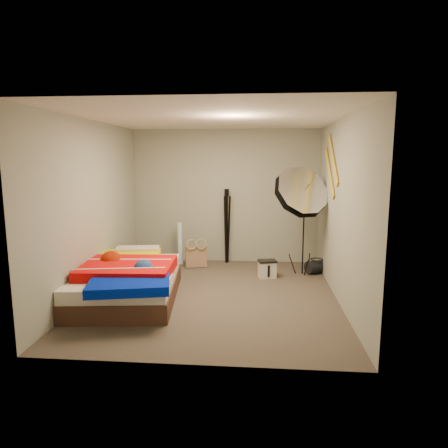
# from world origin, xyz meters

# --- Properties ---
(floor) EXTENTS (4.00, 4.00, 0.00)m
(floor) POSITION_xyz_m (0.00, 0.00, 0.00)
(floor) COLOR #4C4239
(floor) RESTS_ON ground
(ceiling) EXTENTS (4.00, 4.00, 0.00)m
(ceiling) POSITION_xyz_m (0.00, 0.00, 2.50)
(ceiling) COLOR silver
(ceiling) RESTS_ON wall_back
(wall_back) EXTENTS (3.50, 0.00, 3.50)m
(wall_back) POSITION_xyz_m (0.00, 2.00, 1.25)
(wall_back) COLOR gray
(wall_back) RESTS_ON floor
(wall_front) EXTENTS (3.50, 0.00, 3.50)m
(wall_front) POSITION_xyz_m (0.00, -2.00, 1.25)
(wall_front) COLOR gray
(wall_front) RESTS_ON floor
(wall_left) EXTENTS (0.00, 4.00, 4.00)m
(wall_left) POSITION_xyz_m (-1.75, 0.00, 1.25)
(wall_left) COLOR gray
(wall_left) RESTS_ON floor
(wall_right) EXTENTS (0.00, 4.00, 4.00)m
(wall_right) POSITION_xyz_m (1.75, 0.00, 1.25)
(wall_right) COLOR gray
(wall_right) RESTS_ON floor
(tote_bag) EXTENTS (0.42, 0.26, 0.40)m
(tote_bag) POSITION_xyz_m (-0.49, 1.49, 0.19)
(tote_bag) COLOR #99765B
(tote_bag) RESTS_ON floor
(wrapping_roll) EXTENTS (0.15, 0.24, 0.79)m
(wrapping_roll) POSITION_xyz_m (-0.82, 1.67, 0.39)
(wrapping_roll) COLOR #5BB0CE
(wrapping_roll) RESTS_ON floor
(camera_case) EXTENTS (0.31, 0.25, 0.27)m
(camera_case) POSITION_xyz_m (0.79, 0.94, 0.14)
(camera_case) COLOR beige
(camera_case) RESTS_ON floor
(duffel_bag) EXTENTS (0.43, 0.37, 0.22)m
(duffel_bag) POSITION_xyz_m (1.65, 1.26, 0.11)
(duffel_bag) COLOR black
(duffel_bag) RESTS_ON floor
(wall_stripe_upper) EXTENTS (0.02, 0.91, 0.78)m
(wall_stripe_upper) POSITION_xyz_m (1.73, 0.60, 1.95)
(wall_stripe_upper) COLOR gold
(wall_stripe_upper) RESTS_ON wall_right
(wall_stripe_lower) EXTENTS (0.02, 0.91, 0.78)m
(wall_stripe_lower) POSITION_xyz_m (1.73, 0.85, 1.75)
(wall_stripe_lower) COLOR gold
(wall_stripe_lower) RESTS_ON wall_right
(bed) EXTENTS (1.60, 2.19, 0.56)m
(bed) POSITION_xyz_m (-1.19, -0.26, 0.28)
(bed) COLOR #472B20
(bed) RESTS_ON floor
(photo_umbrella) EXTENTS (0.99, 0.96, 1.94)m
(photo_umbrella) POSITION_xyz_m (1.30, 1.06, 1.39)
(photo_umbrella) COLOR black
(photo_umbrella) RESTS_ON floor
(camera_tripod) EXTENTS (0.08, 0.08, 1.40)m
(camera_tripod) POSITION_xyz_m (0.04, 1.87, 0.80)
(camera_tripod) COLOR black
(camera_tripod) RESTS_ON floor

